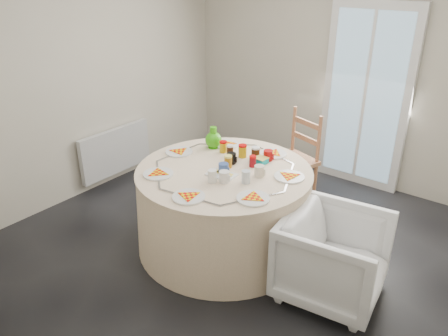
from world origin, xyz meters
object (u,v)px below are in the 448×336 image
Objects in this scene: radiator at (116,151)px; table at (224,209)px; armchair at (334,254)px; green_pitcher at (213,139)px; wooden_chair at (291,163)px.

table is (1.88, -0.29, -0.01)m from radiator.
armchair is 3.75× the size of green_pitcher.
armchair is (2.98, -0.32, 0.01)m from radiator.
armchair is at bearing -6.11° from radiator.
wooden_chair is (1.95, 0.81, 0.09)m from radiator.
wooden_chair is at bearing 86.26° from table.
radiator is 1.56m from green_pitcher.
table is at bearing 81.03° from armchair.
radiator is 4.78× the size of green_pitcher.
green_pitcher is at bearing 139.20° from table.
wooden_chair reaches higher than radiator.
table is at bearing -74.56° from wooden_chair.
radiator is at bearing -167.96° from green_pitcher.
wooden_chair is 1.53m from armchair.
green_pitcher is at bearing 68.69° from armchair.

